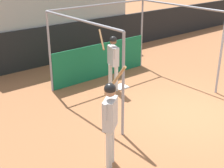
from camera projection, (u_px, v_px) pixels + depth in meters
name	position (u px, v px, depth m)	size (l,w,h in m)	color
ground_plane	(191.00, 113.00, 8.89)	(60.00, 60.00, 0.00)	#935B38
outfield_wall	(69.00, 42.00, 13.20)	(24.00, 0.12, 1.58)	black
bleacher_section	(48.00, 16.00, 14.06)	(6.50, 3.20, 3.26)	#9E9E99
batting_cage	(111.00, 51.00, 10.74)	(4.14, 3.60, 2.65)	gray
home_plate	(121.00, 87.00, 10.69)	(0.44, 0.44, 0.02)	white
player_batter	(113.00, 58.00, 10.06)	(0.56, 0.95, 1.95)	silver
player_waiting	(110.00, 116.00, 6.31)	(0.65, 0.71, 2.18)	silver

